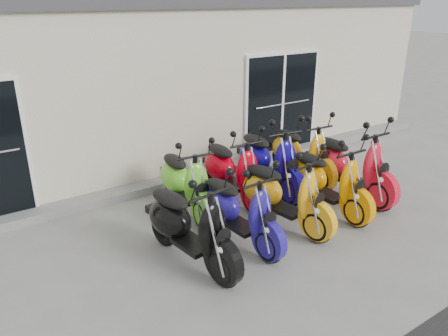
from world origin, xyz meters
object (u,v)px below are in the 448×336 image
(scooter_front_orange_b, at_px, (328,171))
(scooter_back_red, at_px, (232,162))
(scooter_front_orange_a, at_px, (284,185))
(scooter_front_red, at_px, (350,155))
(scooter_back_yellow, at_px, (302,145))
(scooter_front_blue, at_px, (239,201))
(scooter_front_black, at_px, (189,215))
(scooter_back_blue, at_px, (269,152))
(scooter_back_green, at_px, (185,174))

(scooter_front_orange_b, height_order, scooter_back_red, scooter_back_red)
(scooter_front_orange_a, bearing_deg, scooter_front_red, -1.62)
(scooter_front_orange_a, bearing_deg, scooter_back_yellow, 30.28)
(scooter_front_blue, distance_m, scooter_front_orange_a, 0.86)
(scooter_front_black, relative_size, scooter_front_orange_b, 1.02)
(scooter_back_blue, bearing_deg, scooter_front_blue, -135.72)
(scooter_front_orange_a, xyz_separation_m, scooter_front_orange_b, (0.96, -0.00, 0.00))
(scooter_back_red, bearing_deg, scooter_front_orange_b, -46.24)
(scooter_back_red, bearing_deg, scooter_front_blue, -117.84)
(scooter_front_orange_a, distance_m, scooter_front_orange_b, 0.96)
(scooter_front_red, xyz_separation_m, scooter_back_red, (-1.83, 1.03, -0.06))
(scooter_back_red, xyz_separation_m, scooter_back_blue, (0.77, -0.06, 0.05))
(scooter_front_orange_a, xyz_separation_m, scooter_back_green, (-1.03, 1.26, -0.01))
(scooter_front_black, xyz_separation_m, scooter_front_orange_a, (1.72, 0.08, -0.02))
(scooter_front_blue, bearing_deg, scooter_front_red, 1.48)
(scooter_front_orange_a, relative_size, scooter_back_green, 1.01)
(scooter_front_black, relative_size, scooter_back_red, 1.01)
(scooter_front_black, height_order, scooter_front_orange_a, scooter_front_black)
(scooter_front_orange_a, bearing_deg, scooter_back_blue, 51.69)
(scooter_back_yellow, bearing_deg, scooter_front_orange_b, -110.95)
(scooter_front_black, relative_size, scooter_back_green, 1.03)
(scooter_back_yellow, bearing_deg, scooter_front_black, -153.66)
(scooter_front_blue, relative_size, scooter_front_orange_a, 0.96)
(scooter_front_blue, xyz_separation_m, scooter_back_green, (-0.17, 1.28, 0.03))
(scooter_front_red, bearing_deg, scooter_back_yellow, 101.34)
(scooter_front_blue, relative_size, scooter_front_orange_b, 0.95)
(scooter_front_orange_b, bearing_deg, scooter_back_yellow, 65.38)
(scooter_front_blue, height_order, scooter_front_red, scooter_front_red)
(scooter_back_green, xyz_separation_m, scooter_back_blue, (1.71, -0.08, 0.06))
(scooter_back_red, bearing_deg, scooter_front_black, -137.43)
(scooter_front_orange_a, height_order, scooter_back_red, scooter_back_red)
(scooter_front_black, xyz_separation_m, scooter_front_red, (3.45, 0.29, 0.05))
(scooter_front_black, distance_m, scooter_front_orange_a, 1.72)
(scooter_front_black, bearing_deg, scooter_back_blue, 20.51)
(scooter_back_green, height_order, scooter_back_yellow, scooter_back_yellow)
(scooter_front_red, distance_m, scooter_back_red, 2.10)
(scooter_front_orange_b, height_order, scooter_back_green, scooter_front_orange_b)
(scooter_front_blue, bearing_deg, scooter_back_green, 93.90)
(scooter_front_blue, bearing_deg, scooter_front_black, -179.86)
(scooter_front_black, xyz_separation_m, scooter_back_green, (0.69, 1.34, -0.02))
(scooter_front_red, bearing_deg, scooter_front_black, -174.20)
(scooter_front_orange_a, xyz_separation_m, scooter_back_red, (-0.09, 1.24, 0.01))
(scooter_back_blue, bearing_deg, scooter_back_yellow, 10.26)
(scooter_front_red, xyz_separation_m, scooter_back_green, (-2.77, 1.05, -0.07))
(scooter_back_blue, bearing_deg, scooter_front_orange_a, -113.65)
(scooter_front_orange_b, distance_m, scooter_back_yellow, 1.37)
(scooter_front_black, xyz_separation_m, scooter_front_orange_b, (2.68, 0.08, -0.02))
(scooter_front_blue, distance_m, scooter_back_blue, 1.96)
(scooter_front_black, distance_m, scooter_front_orange_b, 2.68)
(scooter_back_blue, bearing_deg, scooter_front_orange_b, -70.21)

